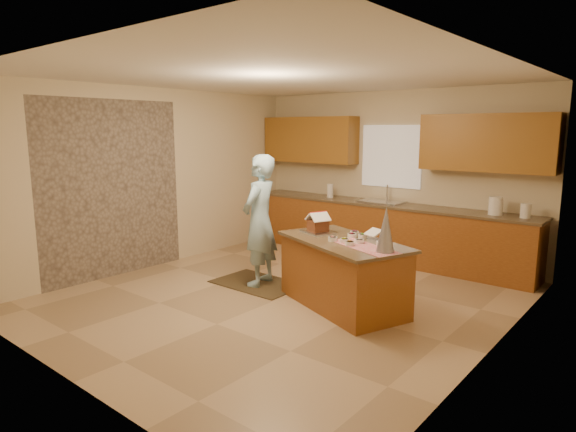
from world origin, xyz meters
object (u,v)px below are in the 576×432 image
object	(u,v)px
island_base	(343,275)
tinsel_tree	(386,230)
boy	(260,220)
gingerbread_house	(318,224)

from	to	relation	value
island_base	tinsel_tree	xyz separation A→B (m)	(0.66, -0.21, 0.66)
island_base	boy	xyz separation A→B (m)	(-1.32, -0.02, 0.50)
island_base	gingerbread_house	distance (m)	0.72
tinsel_tree	island_base	bearing A→B (deg)	162.36
island_base	gingerbread_house	size ratio (longest dim) A/B	5.00
island_base	tinsel_tree	size ratio (longest dim) A/B	3.27
island_base	boy	bearing A→B (deg)	-157.93
tinsel_tree	gingerbread_house	distance (m)	1.18
boy	tinsel_tree	bearing A→B (deg)	70.40
island_base	tinsel_tree	world-z (taller)	tinsel_tree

